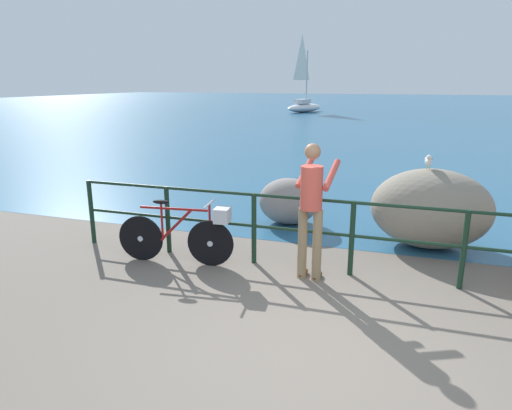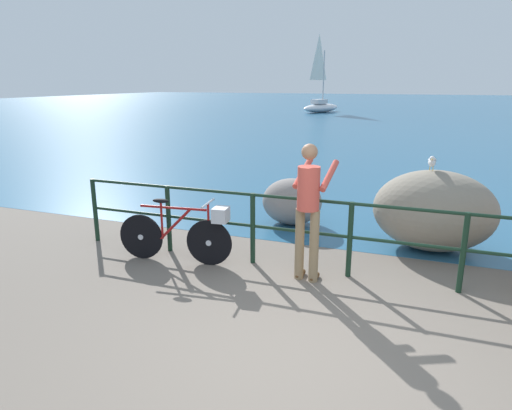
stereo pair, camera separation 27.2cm
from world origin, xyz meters
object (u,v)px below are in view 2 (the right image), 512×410
breakwater_boulder_left (292,202)px  person_at_railing (309,206)px  breakwater_boulder_main (434,210)px  seagull (432,161)px  bicycle (184,231)px  sailboat (321,104)px

breakwater_boulder_left → person_at_railing: bearing=-69.1°
person_at_railing → breakwater_boulder_left: size_ratio=1.65×
person_at_railing → breakwater_boulder_main: (1.52, 1.77, -0.38)m
breakwater_boulder_left → seagull: 2.51m
bicycle → sailboat: size_ratio=0.27×
sailboat → breakwater_boulder_main: bearing=-141.2°
breakwater_boulder_left → sailboat: bearing=101.8°
sailboat → person_at_railing: bearing=-144.6°
bicycle → breakwater_boulder_main: 3.76m
sailboat → seagull: bearing=-141.4°
bicycle → seagull: size_ratio=5.02×
bicycle → breakwater_boulder_left: size_ratio=1.57×
breakwater_boulder_main → sailboat: size_ratio=0.29×
seagull → bicycle: bearing=-58.6°
bicycle → seagull: (3.19, 1.81, 0.90)m
person_at_railing → sailboat: (-7.24, 32.72, -0.28)m
person_at_railing → seagull: (1.42, 1.76, 0.37)m
person_at_railing → breakwater_boulder_left: bearing=29.1°
person_at_railing → sailboat: bearing=20.7°
breakwater_boulder_main → breakwater_boulder_left: breakwater_boulder_main is taller
bicycle → breakwater_boulder_left: 2.48m
seagull → breakwater_boulder_left: bearing=-100.4°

